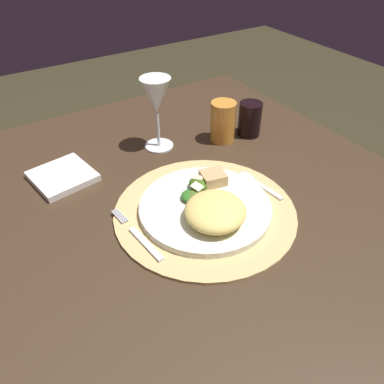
{
  "coord_description": "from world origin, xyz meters",
  "views": [
    {
      "loc": [
        -0.26,
        -0.54,
        1.23
      ],
      "look_at": [
        0.08,
        -0.0,
        0.73
      ],
      "focal_mm": 35.81,
      "sensor_mm": 36.0,
      "label": 1
    }
  ],
  "objects_px": {
    "dinner_plate": "(205,207)",
    "napkin": "(63,176)",
    "wine_glass": "(156,99)",
    "amber_tumbler": "(223,122)",
    "dining_table": "(161,246)",
    "spoon": "(253,180)",
    "fork": "(139,236)",
    "dark_tumbler": "(250,119)"
  },
  "relations": [
    {
      "from": "dinner_plate",
      "to": "amber_tumbler",
      "type": "distance_m",
      "value": 0.3
    },
    {
      "from": "fork",
      "to": "amber_tumbler",
      "type": "height_order",
      "value": "amber_tumbler"
    },
    {
      "from": "fork",
      "to": "dark_tumbler",
      "type": "relative_size",
      "value": 1.89
    },
    {
      "from": "amber_tumbler",
      "to": "napkin",
      "type": "bearing_deg",
      "value": 172.98
    },
    {
      "from": "dinner_plate",
      "to": "wine_glass",
      "type": "relative_size",
      "value": 1.48
    },
    {
      "from": "dining_table",
      "to": "dark_tumbler",
      "type": "height_order",
      "value": "dark_tumbler"
    },
    {
      "from": "fork",
      "to": "dark_tumbler",
      "type": "distance_m",
      "value": 0.48
    },
    {
      "from": "spoon",
      "to": "napkin",
      "type": "bearing_deg",
      "value": 145.31
    },
    {
      "from": "amber_tumbler",
      "to": "fork",
      "type": "bearing_deg",
      "value": -148.21
    },
    {
      "from": "wine_glass",
      "to": "amber_tumbler",
      "type": "relative_size",
      "value": 1.73
    },
    {
      "from": "napkin",
      "to": "wine_glass",
      "type": "xyz_separation_m",
      "value": [
        0.26,
        0.01,
        0.12
      ]
    },
    {
      "from": "dinner_plate",
      "to": "napkin",
      "type": "height_order",
      "value": "dinner_plate"
    },
    {
      "from": "fork",
      "to": "spoon",
      "type": "xyz_separation_m",
      "value": [
        0.3,
        0.02,
        -0.0
      ]
    },
    {
      "from": "wine_glass",
      "to": "amber_tumbler",
      "type": "distance_m",
      "value": 0.19
    },
    {
      "from": "dining_table",
      "to": "spoon",
      "type": "distance_m",
      "value": 0.25
    },
    {
      "from": "fork",
      "to": "wine_glass",
      "type": "xyz_separation_m",
      "value": [
        0.19,
        0.28,
        0.12
      ]
    },
    {
      "from": "dinner_plate",
      "to": "amber_tumbler",
      "type": "height_order",
      "value": "amber_tumbler"
    },
    {
      "from": "spoon",
      "to": "wine_glass",
      "type": "relative_size",
      "value": 0.7
    },
    {
      "from": "dining_table",
      "to": "spoon",
      "type": "bearing_deg",
      "value": -7.22
    },
    {
      "from": "amber_tumbler",
      "to": "dining_table",
      "type": "bearing_deg",
      "value": -149.29
    },
    {
      "from": "napkin",
      "to": "wine_glass",
      "type": "height_order",
      "value": "wine_glass"
    },
    {
      "from": "spoon",
      "to": "dark_tumbler",
      "type": "distance_m",
      "value": 0.23
    },
    {
      "from": "amber_tumbler",
      "to": "spoon",
      "type": "bearing_deg",
      "value": -106.0
    },
    {
      "from": "dining_table",
      "to": "fork",
      "type": "distance_m",
      "value": 0.14
    },
    {
      "from": "dining_table",
      "to": "amber_tumbler",
      "type": "height_order",
      "value": "amber_tumbler"
    },
    {
      "from": "napkin",
      "to": "amber_tumbler",
      "type": "height_order",
      "value": "amber_tumbler"
    },
    {
      "from": "dining_table",
      "to": "dinner_plate",
      "type": "height_order",
      "value": "dinner_plate"
    },
    {
      "from": "napkin",
      "to": "spoon",
      "type": "bearing_deg",
      "value": -34.69
    },
    {
      "from": "wine_glass",
      "to": "dark_tumbler",
      "type": "xyz_separation_m",
      "value": [
        0.24,
        -0.07,
        -0.09
      ]
    },
    {
      "from": "fork",
      "to": "amber_tumbler",
      "type": "distance_m",
      "value": 0.42
    },
    {
      "from": "dining_table",
      "to": "fork",
      "type": "bearing_deg",
      "value": -144.12
    },
    {
      "from": "spoon",
      "to": "amber_tumbler",
      "type": "height_order",
      "value": "amber_tumbler"
    },
    {
      "from": "dinner_plate",
      "to": "dark_tumbler",
      "type": "height_order",
      "value": "dark_tumbler"
    },
    {
      "from": "fork",
      "to": "dinner_plate",
      "type": "bearing_deg",
      "value": -0.95
    },
    {
      "from": "dining_table",
      "to": "dark_tumbler",
      "type": "bearing_deg",
      "value": 22.96
    },
    {
      "from": "spoon",
      "to": "dinner_plate",
      "type": "bearing_deg",
      "value": -170.49
    },
    {
      "from": "fork",
      "to": "dark_tumbler",
      "type": "height_order",
      "value": "dark_tumbler"
    },
    {
      "from": "dinner_plate",
      "to": "dining_table",
      "type": "bearing_deg",
      "value": 146.19
    },
    {
      "from": "spoon",
      "to": "wine_glass",
      "type": "xyz_separation_m",
      "value": [
        -0.1,
        0.26,
        0.12
      ]
    },
    {
      "from": "fork",
      "to": "amber_tumbler",
      "type": "relative_size",
      "value": 1.62
    },
    {
      "from": "fork",
      "to": "spoon",
      "type": "bearing_deg",
      "value": 4.27
    },
    {
      "from": "dining_table",
      "to": "fork",
      "type": "relative_size",
      "value": 6.62
    }
  ]
}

